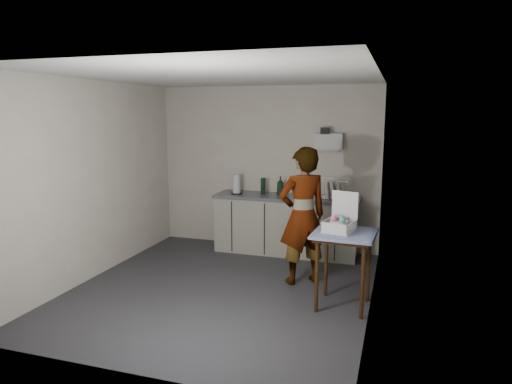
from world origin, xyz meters
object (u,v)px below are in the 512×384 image
(bakery_box, at_px, (340,223))
(soap_bottle, at_px, (280,186))
(paper_towel, at_px, (237,185))
(side_table, at_px, (344,242))
(standing_man, at_px, (303,216))
(kitchen_counter, at_px, (286,226))
(soda_can, at_px, (279,191))
(dish_rack, at_px, (335,194))
(dark_bottle, at_px, (263,186))

(bakery_box, bearing_deg, soap_bottle, 137.64)
(paper_towel, bearing_deg, side_table, -42.18)
(standing_man, relative_size, paper_towel, 5.66)
(kitchen_counter, height_order, soda_can, soda_can)
(standing_man, bearing_deg, paper_towel, -76.22)
(standing_man, xyz_separation_m, dish_rack, (0.24, 1.17, 0.09))
(bakery_box, bearing_deg, paper_towel, 151.91)
(soap_bottle, bearing_deg, dark_bottle, 175.96)
(paper_towel, bearing_deg, soda_can, 7.12)
(standing_man, distance_m, bakery_box, 0.79)
(dark_bottle, relative_size, paper_towel, 0.84)
(side_table, bearing_deg, kitchen_counter, 124.77)
(standing_man, bearing_deg, soap_bottle, -98.37)
(soda_can, height_order, dark_bottle, dark_bottle)
(soda_can, height_order, paper_towel, paper_towel)
(side_table, bearing_deg, bakery_box, 160.12)
(paper_towel, bearing_deg, bakery_box, -42.69)
(soap_bottle, xyz_separation_m, bakery_box, (1.14, -1.75, -0.09))
(soap_bottle, xyz_separation_m, soda_can, (-0.03, 0.03, -0.08))
(side_table, distance_m, soda_can, 2.19)
(side_table, bearing_deg, standing_man, 138.04)
(kitchen_counter, relative_size, bakery_box, 5.16)
(kitchen_counter, distance_m, side_table, 2.12)
(side_table, relative_size, paper_towel, 2.79)
(kitchen_counter, bearing_deg, standing_man, -66.97)
(kitchen_counter, height_order, dish_rack, dish_rack)
(side_table, relative_size, standing_man, 0.49)
(kitchen_counter, xyz_separation_m, bakery_box, (1.04, -1.75, 0.54))
(dark_bottle, height_order, paper_towel, paper_towel)
(dish_rack, bearing_deg, soda_can, 177.64)
(kitchen_counter, height_order, bakery_box, bakery_box)
(dark_bottle, bearing_deg, side_table, -50.40)
(soda_can, bearing_deg, dark_bottle, -178.10)
(soap_bottle, relative_size, bakery_box, 0.68)
(kitchen_counter, bearing_deg, soda_can, 168.59)
(kitchen_counter, relative_size, paper_towel, 7.17)
(soda_can, bearing_deg, dish_rack, -2.36)
(standing_man, height_order, dish_rack, standing_man)
(side_table, height_order, soap_bottle, soap_bottle)
(soap_bottle, relative_size, dark_bottle, 1.14)
(soap_bottle, bearing_deg, kitchen_counter, 1.69)
(side_table, distance_m, dish_rack, 1.82)
(standing_man, bearing_deg, kitchen_counter, -102.40)
(soap_bottle, bearing_deg, dish_rack, -0.49)
(soda_can, relative_size, dark_bottle, 0.50)
(side_table, bearing_deg, soda_can, 127.27)
(dark_bottle, xyz_separation_m, paper_towel, (-0.41, -0.08, 0.02))
(side_table, height_order, soda_can, soda_can)
(side_table, relative_size, soda_can, 6.67)
(kitchen_counter, height_order, paper_towel, paper_towel)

